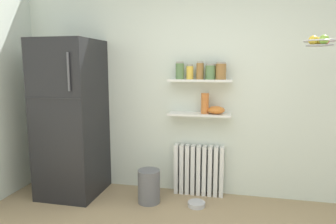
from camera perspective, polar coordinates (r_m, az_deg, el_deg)
The scene contains 15 objects.
back_wall at distance 3.66m, azimuth 5.94°, elevation 4.77°, with size 7.04×0.10×2.60m, color silver.
refrigerator at distance 3.79m, azimuth -17.72°, elevation -1.19°, with size 0.67×0.74×1.85m.
radiator at distance 3.74m, azimuth 5.80°, elevation -10.81°, with size 0.59×0.12×0.61m.
wall_shelf_lower at distance 3.54m, azimuth 5.91°, elevation -0.44°, with size 0.72×0.22×0.03m, color white.
wall_shelf_upper at distance 3.50m, azimuth 6.02°, elevation 5.93°, with size 0.72×0.22×0.03m, color white.
storage_jar_0 at distance 3.53m, azimuth 2.24°, elevation 7.80°, with size 0.10×0.10×0.20m.
storage_jar_1 at distance 3.51m, azimuth 4.13°, elevation 7.52°, with size 0.08×0.08×0.17m.
storage_jar_2 at distance 3.49m, azimuth 6.04°, elevation 7.77°, with size 0.08×0.08×0.20m.
storage_jar_3 at distance 3.48m, azimuth 7.96°, elevation 7.51°, with size 0.11×0.11×0.18m.
storage_jar_4 at distance 3.47m, azimuth 9.90°, elevation 7.62°, with size 0.12×0.12×0.20m.
vase at distance 3.51m, azimuth 6.96°, elevation 1.62°, with size 0.09×0.09×0.24m, color #CC7033.
shelf_bowl at distance 3.51m, azimuth 9.04°, elevation 0.37°, with size 0.20×0.20×0.09m, color orange.
trash_bin at distance 3.56m, azimuth -3.60°, elevation -13.76°, with size 0.25×0.25×0.38m, color slate.
pet_food_bowl at distance 3.54m, azimuth 5.37°, elevation -16.86°, with size 0.19×0.19×0.05m, color #B7B7BC.
hanging_fruit_basket at distance 3.10m, azimuth 26.63°, elevation 11.81°, with size 0.28×0.28×0.10m.
Camera 1 is at (0.42, -1.58, 1.55)m, focal length 32.44 mm.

